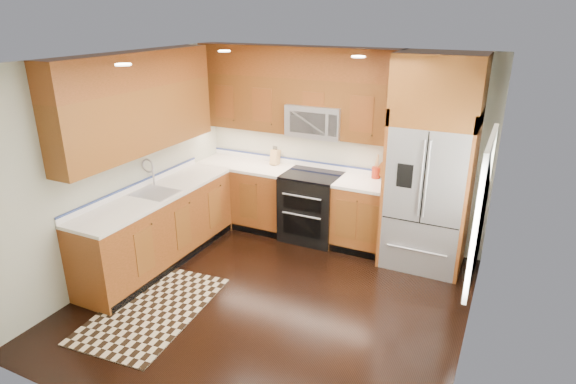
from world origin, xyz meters
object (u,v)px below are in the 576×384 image
at_px(rug, 153,309).
at_px(utensil_crock, 376,170).
at_px(refrigerator, 431,165).
at_px(knife_block, 275,157).
at_px(range, 311,207).

distance_m(rug, utensil_crock, 3.26).
relative_size(refrigerator, rug, 1.57).
bearing_deg(refrigerator, rug, -135.74).
bearing_deg(knife_block, utensil_crock, 1.62).
relative_size(refrigerator, utensil_crock, 8.09).
bearing_deg(knife_block, refrigerator, -6.19).
bearing_deg(refrigerator, utensil_crock, 159.02).
bearing_deg(rug, range, 65.58).
xyz_separation_m(rug, utensil_crock, (1.66, 2.61, 1.04)).
distance_m(knife_block, utensil_crock, 1.48).
height_order(range, knife_block, knife_block).
relative_size(range, refrigerator, 0.36).
height_order(range, rug, range).
bearing_deg(range, knife_block, 163.02).
distance_m(refrigerator, rug, 3.58).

